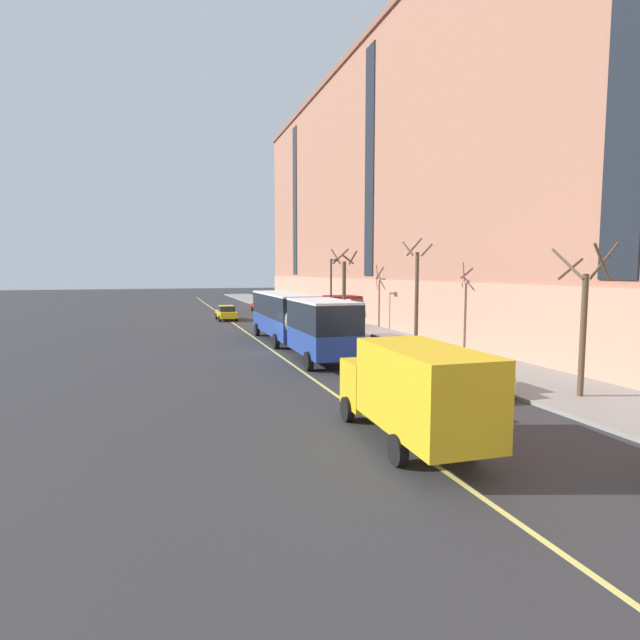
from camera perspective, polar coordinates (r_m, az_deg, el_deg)
The scene contains 17 objects.
ground_plane at distance 31.81m, azimuth -5.10°, elevation -3.73°, with size 260.00×260.00×0.00m, color #303033.
sidewalk at distance 37.73m, azimuth 8.08°, elevation -2.20°, with size 5.64×160.00×0.15m, color gray.
apartment_facade at distance 40.60m, azimuth 22.17°, elevation 17.70°, with size 15.20×110.00×27.92m.
city_bus at distance 33.34m, azimuth -2.85°, elevation 0.29°, with size 2.97×18.09×3.56m.
parked_car_red_0 at distance 64.95m, azimuth -6.78°, elevation 1.66°, with size 2.02×4.58×1.56m.
parked_car_black_1 at distance 54.28m, azimuth -4.64°, elevation 0.93°, with size 2.03×4.36×1.56m.
parked_car_white_2 at distance 28.41m, azimuth 7.88°, elevation -3.27°, with size 1.92×4.56×1.56m.
parked_car_white_4 at distance 22.36m, azimuth 16.08°, elevation -5.82°, with size 1.94×4.64×1.56m.
parked_car_darkgray_5 at distance 36.55m, azimuth 1.86°, elevation -1.27°, with size 2.05×4.62×1.56m.
box_truck at distance 14.92m, azimuth 10.55°, elevation -7.69°, with size 2.52×6.91×3.02m.
taxi_cab at distance 53.87m, azimuth -10.66°, elevation 0.82°, with size 1.97×4.62×1.56m.
street_tree_near_corner at distance 22.29m, azimuth 27.91°, elevation 0.14°, with size 1.90×1.86×6.10m.
street_tree_mid_block at distance 33.19m, azimuth 10.97°, elevation 3.00°, with size 1.49×1.46×7.19m.
street_tree_far_uptown at distance 45.54m, azimuth 2.76°, elevation 3.86°, with size 2.00×1.95×7.12m.
street_lamp at distance 43.10m, azimuth 1.38°, elevation 3.97°, with size 0.36×1.48×6.09m.
fire_hydrant at distance 46.50m, azimuth -0.11°, elevation -0.17°, with size 0.42×0.24×0.72m.
lane_centerline at distance 34.71m, azimuth -6.21°, elevation -2.96°, with size 0.16×140.00×0.01m, color #E0D66B.
Camera 1 is at (-6.81, -30.66, 5.09)m, focal length 28.00 mm.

